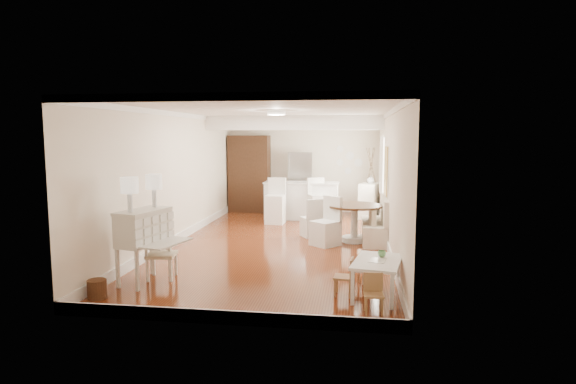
% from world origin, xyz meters
% --- Properties ---
extents(room, '(9.00, 9.04, 2.82)m').
position_xyz_m(room, '(0.04, 0.32, 1.98)').
color(room, brown).
rests_on(room, ground).
extents(secretary_bureau, '(1.10, 1.11, 1.16)m').
position_xyz_m(secretary_bureau, '(-1.70, -2.99, 0.58)').
color(secretary_bureau, silver).
rests_on(secretary_bureau, ground).
extents(gustavian_armchair, '(0.53, 0.53, 0.82)m').
position_xyz_m(gustavian_armchair, '(-1.51, -2.77, 0.41)').
color(gustavian_armchair, white).
rests_on(gustavian_armchair, ground).
extents(wicker_basket, '(0.33, 0.33, 0.27)m').
position_xyz_m(wicker_basket, '(-2.05, -3.81, 0.13)').
color(wicker_basket, '#4A2A17').
rests_on(wicker_basket, ground).
extents(kids_table, '(0.82, 1.15, 0.53)m').
position_xyz_m(kids_table, '(1.90, -3.16, 0.26)').
color(kids_table, white).
rests_on(kids_table, ground).
extents(kids_chair_a, '(0.30, 0.30, 0.56)m').
position_xyz_m(kids_chair_a, '(1.42, -3.20, 0.28)').
color(kids_chair_a, '#A27349').
rests_on(kids_chair_a, ground).
extents(kids_chair_b, '(0.32, 0.32, 0.49)m').
position_xyz_m(kids_chair_b, '(1.69, -2.69, 0.25)').
color(kids_chair_b, '#AD744E').
rests_on(kids_chair_b, ground).
extents(kids_chair_c, '(0.27, 0.27, 0.53)m').
position_xyz_m(kids_chair_c, '(1.83, -3.87, 0.26)').
color(kids_chair_c, '#9B7246').
rests_on(kids_chair_c, ground).
extents(banquette, '(0.52, 1.60, 0.98)m').
position_xyz_m(banquette, '(1.99, 0.50, 0.49)').
color(banquette, silver).
rests_on(banquette, ground).
extents(dining_table, '(1.34, 1.34, 0.81)m').
position_xyz_m(dining_table, '(1.56, 0.40, 0.41)').
color(dining_table, '#472A16').
rests_on(dining_table, ground).
extents(slip_chair_near, '(0.70, 0.70, 1.03)m').
position_xyz_m(slip_chair_near, '(0.96, -0.04, 0.51)').
color(slip_chair_near, white).
rests_on(slip_chair_near, ground).
extents(slip_chair_far, '(0.58, 0.59, 0.89)m').
position_xyz_m(slip_chair_far, '(0.60, 0.79, 0.44)').
color(slip_chair_far, silver).
rests_on(slip_chair_far, ground).
extents(breakfast_counter, '(2.05, 0.65, 1.03)m').
position_xyz_m(breakfast_counter, '(0.10, 3.10, 0.52)').
color(breakfast_counter, white).
rests_on(breakfast_counter, ground).
extents(bar_stool_left, '(0.50, 0.50, 1.19)m').
position_xyz_m(bar_stool_left, '(-0.50, 2.32, 0.60)').
color(bar_stool_left, white).
rests_on(bar_stool_left, ground).
extents(bar_stool_right, '(0.62, 0.62, 1.18)m').
position_xyz_m(bar_stool_right, '(0.59, 2.69, 0.59)').
color(bar_stool_right, silver).
rests_on(bar_stool_right, ground).
extents(pantry_cabinet, '(1.20, 0.60, 2.30)m').
position_xyz_m(pantry_cabinet, '(-1.60, 4.18, 1.15)').
color(pantry_cabinet, '#381E11').
rests_on(pantry_cabinet, ground).
extents(fridge, '(0.75, 0.65, 1.80)m').
position_xyz_m(fridge, '(0.30, 4.15, 0.90)').
color(fridge, silver).
rests_on(fridge, ground).
extents(sideboard, '(0.71, 1.10, 0.97)m').
position_xyz_m(sideboard, '(2.00, 3.63, 0.49)').
color(sideboard, white).
rests_on(sideboard, ground).
extents(pencil_cup, '(0.16, 0.16, 0.09)m').
position_xyz_m(pencil_cup, '(1.97, -2.96, 0.57)').
color(pencil_cup, '#60A462').
rests_on(pencil_cup, kids_table).
extents(branch_vase, '(0.24, 0.24, 0.22)m').
position_xyz_m(branch_vase, '(1.99, 3.59, 1.08)').
color(branch_vase, white).
rests_on(branch_vase, sideboard).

